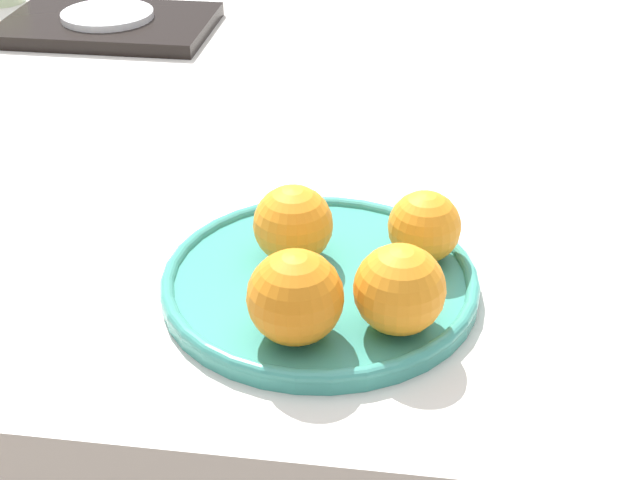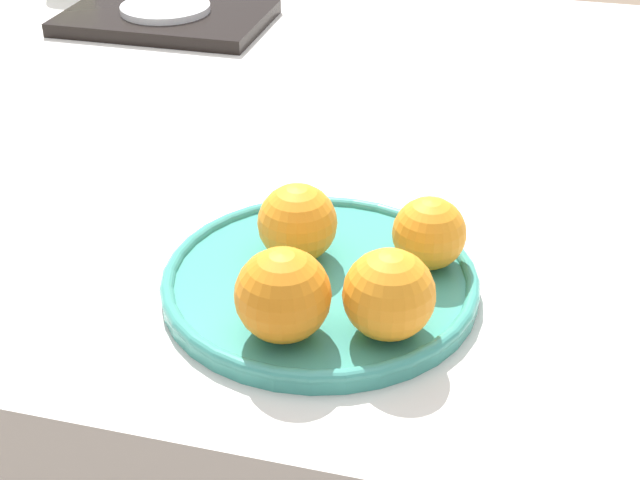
# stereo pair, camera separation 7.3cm
# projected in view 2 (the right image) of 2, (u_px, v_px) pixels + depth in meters

# --- Properties ---
(table) EXTENTS (1.29, 1.10, 0.71)m
(table) POSITION_uv_depth(u_px,v_px,m) (310.00, 347.00, 1.25)
(table) COLOR silver
(table) RESTS_ON ground_plane
(fruit_platter) EXTENTS (0.27, 0.27, 0.02)m
(fruit_platter) POSITION_uv_depth(u_px,v_px,m) (320.00, 281.00, 0.75)
(fruit_platter) COLOR teal
(fruit_platter) RESTS_ON table
(orange_0) EXTENTS (0.07, 0.07, 0.07)m
(orange_0) POSITION_uv_depth(u_px,v_px,m) (297.00, 223.00, 0.76)
(orange_0) COLOR orange
(orange_0) RESTS_ON fruit_platter
(orange_1) EXTENTS (0.07, 0.07, 0.07)m
(orange_1) POSITION_uv_depth(u_px,v_px,m) (283.00, 295.00, 0.66)
(orange_1) COLOR orange
(orange_1) RESTS_ON fruit_platter
(orange_2) EXTENTS (0.07, 0.07, 0.07)m
(orange_2) POSITION_uv_depth(u_px,v_px,m) (389.00, 295.00, 0.66)
(orange_2) COLOR orange
(orange_2) RESTS_ON fruit_platter
(orange_3) EXTENTS (0.06, 0.06, 0.06)m
(orange_3) POSITION_uv_depth(u_px,v_px,m) (429.00, 233.00, 0.75)
(orange_3) COLOR orange
(orange_3) RESTS_ON fruit_platter
(serving_tray) EXTENTS (0.30, 0.20, 0.02)m
(serving_tray) POSITION_uv_depth(u_px,v_px,m) (166.00, 18.00, 1.34)
(serving_tray) COLOR black
(serving_tray) RESTS_ON table
(side_plate) EXTENTS (0.13, 0.13, 0.01)m
(side_plate) POSITION_uv_depth(u_px,v_px,m) (165.00, 8.00, 1.33)
(side_plate) COLOR white
(side_plate) RESTS_ON serving_tray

